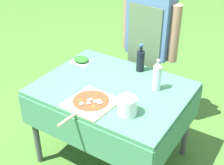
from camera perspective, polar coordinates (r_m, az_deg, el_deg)
The scene contains 8 objects.
ground_plane at distance 3.08m, azimuth 0.07°, elevation -13.39°, with size 12.00×12.00×0.00m, color #477A2D.
prep_table at distance 2.63m, azimuth 0.07°, elevation -2.62°, with size 1.23×0.95×0.80m.
person_cook at distance 3.05m, azimuth 6.81°, elevation 7.67°, with size 0.60×0.23×1.61m.
pizza_on_peel at distance 2.37m, azimuth -3.94°, elevation -3.64°, with size 0.37×0.53×0.05m.
oil_bottle at distance 2.77m, azimuth 5.21°, elevation 4.04°, with size 0.07×0.07×0.26m.
water_bottle at distance 2.50m, azimuth 8.26°, elevation 1.24°, with size 0.07×0.07×0.27m.
herb_container at distance 2.96m, azimuth -5.68°, elevation 4.17°, with size 0.19×0.16×0.05m.
mixing_tub at distance 2.24m, azimuth 2.79°, elevation -4.31°, with size 0.14×0.14×0.13m, color silver.
Camera 1 is at (1.17, -1.83, 2.18)m, focal length 50.00 mm.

